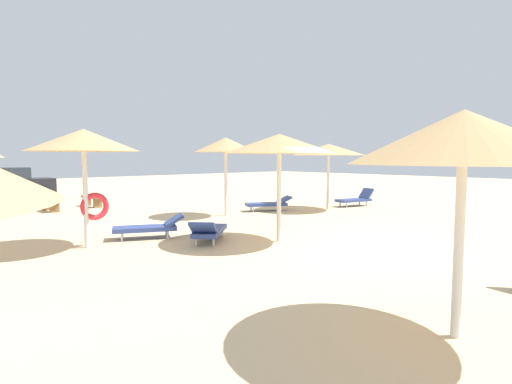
{
  "coord_description": "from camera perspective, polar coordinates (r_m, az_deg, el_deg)",
  "views": [
    {
      "loc": [
        -8.36,
        -6.03,
        2.24
      ],
      "look_at": [
        0.0,
        3.0,
        1.2
      ],
      "focal_mm": 28.74,
      "sensor_mm": 36.0,
      "label": 1
    }
  ],
  "objects": [
    {
      "name": "parked_car",
      "position": [
        25.02,
        -31.04,
        0.89
      ],
      "size": [
        4.01,
        2.0,
        1.72
      ],
      "color": "black",
      "rests_on": "ground"
    },
    {
      "name": "parasol_5",
      "position": [
        10.89,
        -22.86,
        6.46
      ],
      "size": [
        2.66,
        2.66,
        2.93
      ],
      "color": "silver",
      "rests_on": "ground"
    },
    {
      "name": "lounger_6",
      "position": [
        19.44,
        13.7,
        -0.96
      ],
      "size": [
        1.95,
        1.05,
        0.8
      ],
      "color": "#33478C",
      "rests_on": "ground"
    },
    {
      "name": "bench_0",
      "position": [
        20.07,
        -21.86,
        -0.93
      ],
      "size": [
        0.48,
        1.52,
        0.49
      ],
      "color": "brown",
      "rests_on": "ground"
    },
    {
      "name": "lounger_1",
      "position": [
        10.95,
        -6.59,
        -5.34
      ],
      "size": [
        1.85,
        1.74,
        0.67
      ],
      "color": "#33478C",
      "rests_on": "ground"
    },
    {
      "name": "lounger_0",
      "position": [
        17.21,
        1.86,
        -1.62
      ],
      "size": [
        1.99,
        1.47,
        0.61
      ],
      "color": "#33478C",
      "rests_on": "ground"
    },
    {
      "name": "parasol_6",
      "position": [
        17.93,
        10.07,
        5.8
      ],
      "size": [
        3.1,
        3.1,
        2.82
      ],
      "color": "silver",
      "rests_on": "ground"
    },
    {
      "name": "bench_1",
      "position": [
        19.13,
        -26.73,
        -1.37
      ],
      "size": [
        0.4,
        1.5,
        0.49
      ],
      "color": "brown",
      "rests_on": "ground"
    },
    {
      "name": "ground_plane",
      "position": [
        10.55,
        11.23,
        -7.52
      ],
      "size": [
        80.0,
        80.0,
        0.0
      ],
      "primitive_type": "plane",
      "color": "beige"
    },
    {
      "name": "lounger_5",
      "position": [
        11.78,
        -14.55,
        -4.75
      ],
      "size": [
        2.0,
        1.4,
        0.65
      ],
      "color": "#33478C",
      "rests_on": "ground"
    },
    {
      "name": "parasol_3",
      "position": [
        5.56,
        26.9,
        6.76
      ],
      "size": [
        2.74,
        2.74,
        2.82
      ],
      "color": "silver",
      "rests_on": "ground"
    },
    {
      "name": "parasol_1",
      "position": [
        10.86,
        3.24,
        6.67
      ],
      "size": [
        3.01,
        3.01,
        2.86
      ],
      "color": "silver",
      "rests_on": "ground"
    },
    {
      "name": "parasol_0",
      "position": [
        15.74,
        -4.26,
        6.53
      ],
      "size": [
        2.38,
        2.38,
        3.0
      ],
      "color": "silver",
      "rests_on": "ground"
    }
  ]
}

